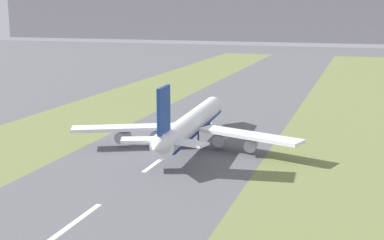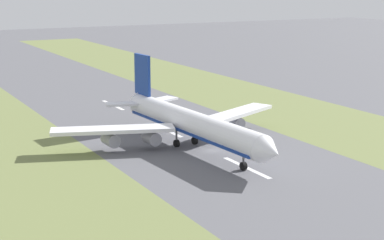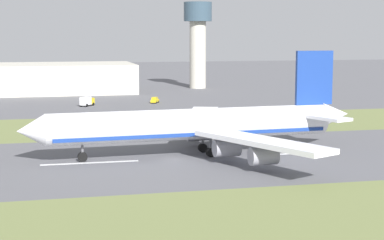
% 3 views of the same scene
% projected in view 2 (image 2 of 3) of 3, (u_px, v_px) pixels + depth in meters
% --- Properties ---
extents(ground_plane, '(800.00, 800.00, 0.00)m').
position_uv_depth(ground_plane, '(211.00, 151.00, 152.88)').
color(ground_plane, '#56565B').
extents(grass_median_west, '(40.00, 600.00, 0.01)m').
position_uv_depth(grass_median_west, '(355.00, 130.00, 173.52)').
color(grass_median_west, olive).
rests_on(grass_median_west, ground).
extents(grass_median_east, '(40.00, 600.00, 0.01)m').
position_uv_depth(grass_median_east, '(21.00, 178.00, 132.24)').
color(grass_median_east, olive).
rests_on(grass_median_east, ground).
extents(centreline_dash_near, '(1.20, 18.00, 0.01)m').
position_uv_depth(centreline_dash_near, '(113.00, 105.00, 208.28)').
color(centreline_dash_near, silver).
rests_on(centreline_dash_near, ground).
extents(centreline_dash_mid, '(1.20, 18.00, 0.01)m').
position_uv_depth(centreline_dash_mid, '(166.00, 130.00, 173.79)').
color(centreline_dash_mid, silver).
rests_on(centreline_dash_mid, ground).
extents(centreline_dash_far, '(1.20, 18.00, 0.01)m').
position_uv_depth(centreline_dash_far, '(246.00, 168.00, 139.31)').
color(centreline_dash_far, silver).
rests_on(centreline_dash_far, ground).
extents(airplane_main_jet, '(64.04, 67.20, 20.20)m').
position_uv_depth(airplane_main_jet, '(188.00, 122.00, 155.57)').
color(airplane_main_jet, white).
rests_on(airplane_main_jet, ground).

